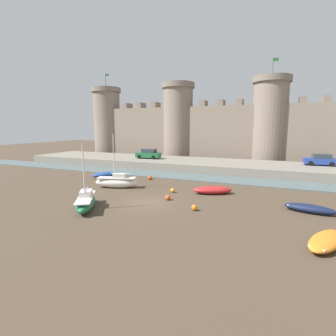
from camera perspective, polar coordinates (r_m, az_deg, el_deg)
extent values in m
plane|color=#4C3D2D|center=(23.23, -4.56, -7.57)|extent=(160.00, 160.00, 0.00)
cube|color=slate|center=(34.56, 5.19, -1.94)|extent=(80.00, 4.50, 0.10)
cube|color=gray|center=(41.32, 8.32, 0.62)|extent=(62.96, 10.00, 1.23)
cube|color=gray|center=(50.35, 11.31, 7.24)|extent=(50.96, 2.80, 10.30)
cylinder|color=gray|center=(60.93, -13.10, 9.18)|extent=(5.73, 5.73, 13.92)
cylinder|color=#796B5D|center=(61.42, -13.36, 16.15)|extent=(6.41, 6.41, 1.00)
cylinder|color=#4C4742|center=(61.70, -13.43, 17.99)|extent=(0.10, 0.10, 3.00)
cube|color=#19591E|center=(61.64, -13.12, 19.14)|extent=(0.80, 0.04, 0.50)
cylinder|color=gray|center=(52.74, 2.19, 9.45)|extent=(5.73, 5.73, 13.92)
cylinder|color=#796B5D|center=(53.31, 2.24, 17.49)|extent=(6.41, 6.41, 1.00)
cylinder|color=gray|center=(49.28, 21.19, 8.87)|extent=(5.73, 5.73, 13.92)
cylinder|color=#796B5D|center=(49.88, 21.71, 17.45)|extent=(6.41, 6.41, 1.00)
cylinder|color=#4C4742|center=(50.23, 21.85, 19.70)|extent=(0.10, 0.10, 3.00)
cube|color=#19591E|center=(50.46, 22.48, 21.01)|extent=(0.80, 0.04, 0.50)
cube|color=gray|center=(58.07, -8.83, 13.16)|extent=(1.10, 2.52, 1.10)
cube|color=gray|center=(56.38, -5.86, 13.35)|extent=(1.10, 2.52, 1.10)
cube|color=gray|center=(54.85, -2.71, 13.50)|extent=(1.10, 2.52, 1.10)
cube|color=gray|center=(51.30, 7.74, 13.74)|extent=(1.10, 2.52, 1.10)
cube|color=gray|center=(50.50, 11.51, 13.71)|extent=(1.10, 2.52, 1.10)
cube|color=gray|center=(49.92, 15.39, 13.63)|extent=(1.10, 2.52, 1.10)
cube|color=gray|center=(49.51, 27.28, 13.00)|extent=(1.10, 2.52, 1.10)
cube|color=gray|center=(49.82, 31.21, 12.67)|extent=(1.10, 2.52, 1.10)
ellipsoid|color=silver|center=(29.11, -11.12, -3.13)|extent=(4.89, 2.76, 1.13)
cube|color=silver|center=(29.00, -11.15, -2.12)|extent=(4.29, 2.39, 0.08)
cube|color=silver|center=(28.86, -10.50, -1.63)|extent=(1.53, 1.26, 0.44)
cylinder|color=silver|center=(28.71, -11.75, 2.59)|extent=(0.10, 0.10, 4.72)
cylinder|color=silver|center=(28.79, -10.29, -1.19)|extent=(2.04, 0.73, 0.08)
ellipsoid|color=#141E3D|center=(23.31, 28.46, -7.77)|extent=(3.84, 1.81, 0.66)
ellipsoid|color=navy|center=(23.29, 28.47, -7.63)|extent=(3.14, 1.44, 0.36)
cube|color=beige|center=(23.26, 29.16, -7.60)|extent=(0.38, 0.98, 0.06)
cube|color=beige|center=(23.45, 24.95, -7.21)|extent=(0.39, 0.66, 0.08)
ellipsoid|color=#1E6B47|center=(22.48, -17.47, -7.22)|extent=(3.75, 4.79, 0.99)
cube|color=silver|center=(22.36, -17.52, -6.10)|extent=(3.26, 4.19, 0.08)
cube|color=silver|center=(22.64, -17.43, -5.23)|extent=(1.47, 1.61, 0.44)
cylinder|color=silver|center=(21.66, -17.89, -0.61)|extent=(0.10, 0.10, 4.34)
cylinder|color=silver|center=(22.70, -17.42, -4.59)|extent=(1.24, 1.87, 0.08)
ellipsoid|color=red|center=(26.46, 9.66, -4.74)|extent=(4.11, 2.94, 0.75)
ellipsoid|color=#F23939|center=(26.45, 9.66, -4.62)|extent=(3.35, 2.36, 0.41)
cube|color=beige|center=(26.50, 10.28, -4.52)|extent=(0.71, 1.24, 0.06)
cube|color=beige|center=(26.21, 6.44, -4.63)|extent=(0.59, 0.87, 0.08)
ellipsoid|color=#234793|center=(35.29, -13.46, -1.41)|extent=(3.01, 3.72, 0.72)
ellipsoid|color=blue|center=(35.28, -13.47, -1.32)|extent=(2.42, 3.02, 0.39)
cube|color=beige|center=(35.18, -13.87, -1.30)|extent=(1.07, 0.77, 0.06)
cube|color=beige|center=(35.79, -11.41, -1.06)|extent=(0.77, 0.63, 0.08)
ellipsoid|color=orange|center=(17.61, 31.25, -13.38)|extent=(2.92, 4.16, 0.63)
ellipsoid|color=gold|center=(17.59, 31.27, -13.20)|extent=(2.34, 3.39, 0.35)
cube|color=beige|center=(17.84, 31.55, -12.78)|extent=(1.21, 0.68, 0.06)
cube|color=beige|center=(16.21, 29.72, -14.87)|extent=(0.84, 0.58, 0.08)
sphere|color=orange|center=(21.18, 5.78, -8.58)|extent=(0.48, 0.48, 0.48)
sphere|color=#E04C1E|center=(23.94, -0.04, -6.45)|extent=(0.47, 0.47, 0.47)
sphere|color=#E04C1E|center=(32.89, -3.95, -2.13)|extent=(0.51, 0.51, 0.51)
sphere|color=orange|center=(26.57, 1.00, -4.90)|extent=(0.44, 0.44, 0.44)
cube|color=#263F99|center=(42.17, 30.19, 1.31)|extent=(4.21, 2.00, 0.80)
cube|color=#2D3842|center=(42.12, 30.47, 2.25)|extent=(2.36, 1.66, 0.64)
cylinder|color=black|center=(41.14, 28.65, 0.88)|extent=(0.65, 0.23, 0.64)
cylinder|color=black|center=(42.80, 28.28, 1.18)|extent=(0.65, 0.23, 0.64)
cylinder|color=black|center=(41.65, 32.09, 0.68)|extent=(0.65, 0.23, 0.64)
cylinder|color=black|center=(43.29, 31.60, 1.00)|extent=(0.65, 0.23, 0.64)
cube|color=#1E6638|center=(44.36, -4.33, 2.86)|extent=(4.21, 2.00, 0.80)
cube|color=#2D3842|center=(44.23, -4.16, 3.75)|extent=(2.36, 1.66, 0.64)
cylinder|color=black|center=(44.14, -6.28, 2.43)|extent=(0.65, 0.23, 0.64)
cylinder|color=black|center=(45.67, -5.37, 2.67)|extent=(0.65, 0.23, 0.64)
cylinder|color=black|center=(43.12, -3.22, 2.32)|extent=(0.65, 0.23, 0.64)
cylinder|color=black|center=(44.69, -2.39, 2.56)|extent=(0.65, 0.23, 0.64)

